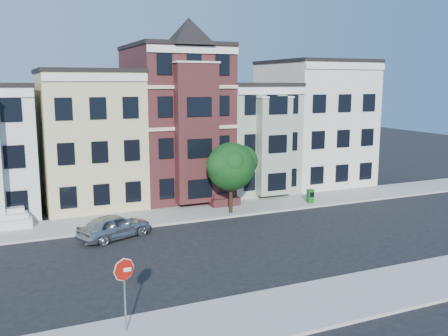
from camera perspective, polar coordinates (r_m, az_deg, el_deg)
name	(u,v)px	position (r m, az deg, el deg)	size (l,w,h in m)	color
ground	(256,245)	(29.30, 3.72, -8.83)	(120.00, 120.00, 0.00)	black
far_sidewalk	(205,212)	(36.25, -2.17, -5.03)	(60.00, 4.00, 0.15)	#9E9B93
near_sidewalk	(342,298)	(22.98, 13.30, -14.27)	(60.00, 4.00, 0.15)	#9E9B93
house_yellow	(89,139)	(39.75, -15.20, 3.17)	(7.00, 9.00, 10.00)	#CFC08C
house_brown	(175,123)	(41.29, -5.59, 5.10)	(7.00, 9.00, 12.00)	#411B1B
house_green	(246,138)	(43.91, 2.53, 3.45)	(6.00, 9.00, 9.00)	#90A086
house_cream	(313,124)	(47.34, 10.17, 4.98)	(8.00, 9.00, 11.00)	silver
street_tree	(231,170)	(35.04, 0.80, -0.20)	(5.36, 5.36, 6.23)	#134814
parked_car	(114,226)	(30.97, -12.42, -6.52)	(1.81, 4.51, 1.54)	#A8ADB1
newspaper_box	(310,196)	(39.05, 9.84, -3.19)	(0.47, 0.42, 1.05)	#175C19
stop_sign	(125,290)	(19.30, -11.29, -13.55)	(0.89, 0.12, 3.22)	#A9130A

